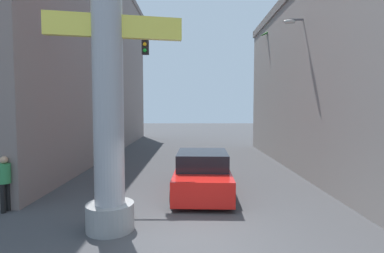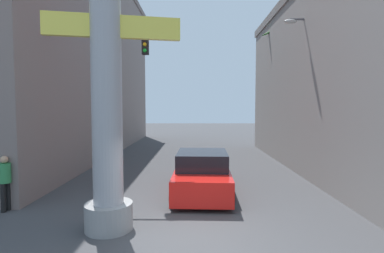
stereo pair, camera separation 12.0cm
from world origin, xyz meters
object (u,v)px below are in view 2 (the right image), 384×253
(traffic_light_mast, at_px, (70,78))
(palm_tree_mid_right, at_px, (284,75))
(street_lamp, at_px, (322,81))
(neon_sign_pole, at_px, (106,32))
(palm_tree_near_left, at_px, (9,49))
(car_lead, at_px, (202,173))
(pedestrian_curb_left, at_px, (5,179))

(traffic_light_mast, height_order, palm_tree_mid_right, palm_tree_mid_right)
(street_lamp, bearing_deg, neon_sign_pole, -142.39)
(neon_sign_pole, height_order, street_lamp, neon_sign_pole)
(street_lamp, distance_m, palm_tree_near_left, 12.50)
(traffic_light_mast, relative_size, palm_tree_near_left, 0.72)
(car_lead, relative_size, palm_tree_near_left, 0.62)
(traffic_light_mast, distance_m, palm_tree_mid_right, 13.84)
(palm_tree_near_left, height_order, pedestrian_curb_left, palm_tree_near_left)
(pedestrian_curb_left, bearing_deg, car_lead, 20.41)
(street_lamp, distance_m, car_lead, 7.11)
(neon_sign_pole, relative_size, pedestrian_curb_left, 6.22)
(street_lamp, relative_size, traffic_light_mast, 1.21)
(car_lead, distance_m, pedestrian_curb_left, 6.49)
(palm_tree_mid_right, bearing_deg, street_lamp, -91.28)
(pedestrian_curb_left, bearing_deg, neon_sign_pole, -20.54)
(street_lamp, distance_m, traffic_light_mast, 10.77)
(pedestrian_curb_left, bearing_deg, street_lamp, 22.69)
(car_lead, bearing_deg, street_lamp, 25.12)
(neon_sign_pole, bearing_deg, traffic_light_mast, 123.66)
(car_lead, xyz_separation_m, pedestrian_curb_left, (-6.08, -2.26, 0.30))
(traffic_light_mast, height_order, palm_tree_near_left, palm_tree_near_left)
(neon_sign_pole, xyz_separation_m, car_lead, (2.51, 3.60, -4.37))
(car_lead, distance_m, palm_tree_near_left, 7.80)
(neon_sign_pole, relative_size, palm_tree_near_left, 1.26)
(traffic_light_mast, bearing_deg, palm_tree_near_left, -131.09)
(neon_sign_pole, xyz_separation_m, street_lamp, (8.02, 6.18, -0.71))
(palm_tree_mid_right, bearing_deg, pedestrian_curb_left, -136.42)
(neon_sign_pole, relative_size, street_lamp, 1.46)
(street_lamp, height_order, palm_tree_mid_right, palm_tree_mid_right)
(palm_tree_near_left, bearing_deg, traffic_light_mast, 48.91)
(street_lamp, relative_size, palm_tree_near_left, 0.86)
(car_lead, relative_size, pedestrian_curb_left, 3.05)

